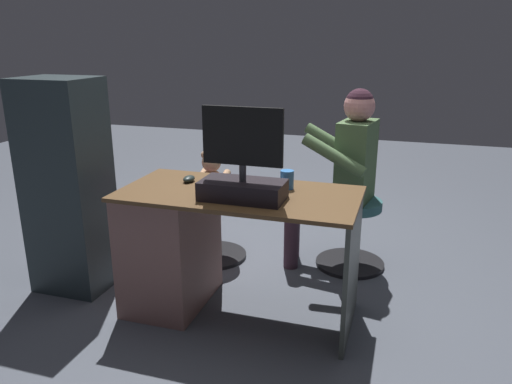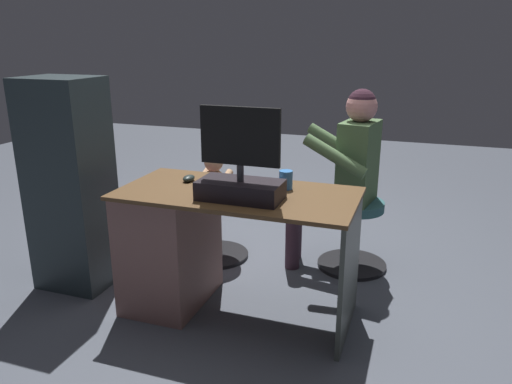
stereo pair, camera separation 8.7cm
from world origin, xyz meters
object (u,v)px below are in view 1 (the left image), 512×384
at_px(office_chair_teddy, 213,222).
at_px(teddy_bear, 212,175).
at_px(keyboard, 242,185).
at_px(tv_remote, 212,191).
at_px(person, 342,164).
at_px(monitor, 243,176).
at_px(cup, 287,180).
at_px(computer_mouse, 189,179).
at_px(desk, 184,243).
at_px(visitor_chair, 352,228).

bearing_deg(office_chair_teddy, teddy_bear, -90.00).
distance_m(keyboard, tv_remote, 0.19).
distance_m(tv_remote, person, 1.02).
bearing_deg(monitor, person, -112.97).
bearing_deg(cup, teddy_bear, -38.44).
xyz_separation_m(keyboard, person, (-0.46, -0.69, -0.02)).
relative_size(monitor, computer_mouse, 4.92).
xyz_separation_m(computer_mouse, cup, (-0.57, -0.04, 0.03)).
distance_m(monitor, person, 0.99).
relative_size(monitor, office_chair_teddy, 0.99).
height_order(desk, computer_mouse, computer_mouse).
bearing_deg(monitor, teddy_bear, -57.66).
height_order(teddy_bear, person, person).
xyz_separation_m(cup, teddy_bear, (0.66, -0.52, -0.17)).
xyz_separation_m(desk, person, (-0.78, -0.79, 0.33)).
xyz_separation_m(teddy_bear, person, (-0.87, -0.13, 0.11)).
bearing_deg(office_chair_teddy, cup, 142.14).
relative_size(computer_mouse, person, 0.08).
distance_m(monitor, cup, 0.31).
relative_size(computer_mouse, teddy_bear, 0.31).
bearing_deg(desk, cup, -166.44).
distance_m(monitor, computer_mouse, 0.46).
relative_size(office_chair_teddy, person, 0.39).
bearing_deg(teddy_bear, cup, 141.56).
height_order(office_chair_teddy, teddy_bear, teddy_bear).
bearing_deg(computer_mouse, person, -138.32).
distance_m(monitor, office_chair_teddy, 1.07).
bearing_deg(desk, office_chair_teddy, -82.31).
bearing_deg(office_chair_teddy, tv_remote, 112.77).
relative_size(keyboard, cup, 4.11).
height_order(computer_mouse, cup, cup).
bearing_deg(person, visitor_chair, -170.59).
bearing_deg(office_chair_teddy, visitor_chair, -170.59).
bearing_deg(tv_remote, visitor_chair, -114.04).
bearing_deg(cup, computer_mouse, 3.98).
height_order(keyboard, tv_remote, keyboard).
relative_size(office_chair_teddy, visitor_chair, 1.00).
bearing_deg(visitor_chair, person, 9.41).
height_order(tv_remote, office_chair_teddy, tv_remote).
relative_size(tv_remote, teddy_bear, 0.49).
distance_m(desk, tv_remote, 0.41).
height_order(monitor, teddy_bear, monitor).
relative_size(desk, person, 1.06).
distance_m(desk, cup, 0.70).
distance_m(desk, monitor, 0.62).
height_order(computer_mouse, person, person).
distance_m(keyboard, computer_mouse, 0.32).
height_order(office_chair_teddy, visitor_chair, same).
xyz_separation_m(monitor, person, (-0.38, -0.90, -0.13)).
height_order(tv_remote, person, person).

